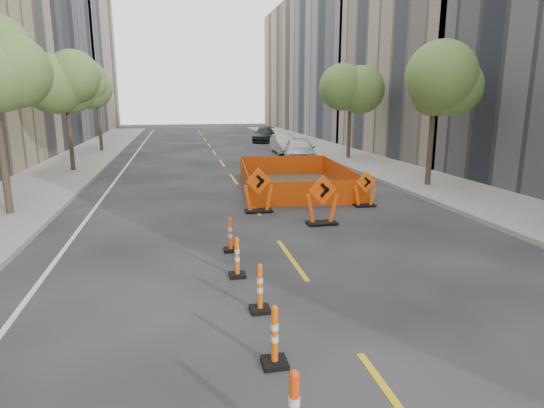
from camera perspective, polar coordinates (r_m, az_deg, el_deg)
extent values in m
plane|color=black|center=(8.09, 9.59, -16.28)|extent=(140.00, 140.00, 0.00)
cube|color=gray|center=(19.97, -29.86, 0.11)|extent=(4.00, 90.00, 0.15)
cube|color=gray|center=(22.25, 20.22, 2.20)|extent=(4.00, 90.00, 0.15)
cube|color=#4C4C51|center=(48.04, -30.10, 14.96)|extent=(12.00, 16.00, 14.00)
cube|color=gray|center=(64.07, -25.74, 17.19)|extent=(12.00, 20.00, 20.00)
cube|color=gray|center=(36.29, 22.23, 16.91)|extent=(12.00, 16.00, 14.00)
cube|color=gray|center=(51.08, 11.78, 19.55)|extent=(12.00, 18.00, 20.00)
cube|color=tan|center=(68.17, 5.36, 16.35)|extent=(12.00, 14.00, 16.00)
cylinder|color=#382B1E|center=(17.67, -30.51, 3.52)|extent=(0.24, 0.24, 3.15)
cylinder|color=#382B1E|center=(27.26, -23.92, 6.92)|extent=(0.24, 0.24, 3.15)
sphere|color=#547A34|center=(27.16, -24.51, 13.16)|extent=(2.80, 2.80, 2.80)
cylinder|color=#382B1E|center=(37.07, -20.75, 8.51)|extent=(0.24, 0.24, 3.15)
sphere|color=#547A34|center=(37.00, -21.13, 13.10)|extent=(2.80, 2.80, 2.80)
cylinder|color=#382B1E|center=(21.73, 19.18, 6.04)|extent=(0.24, 0.24, 3.15)
sphere|color=#547A34|center=(21.61, 19.78, 13.89)|extent=(2.80, 2.80, 2.80)
cylinder|color=#382B1E|center=(30.71, 9.62, 8.40)|extent=(0.24, 0.24, 3.15)
sphere|color=#547A34|center=(30.62, 9.84, 13.96)|extent=(2.80, 2.80, 2.80)
imported|color=silver|center=(29.27, 3.46, 6.82)|extent=(2.73, 4.96, 1.60)
imported|color=#B0B1B6|center=(34.19, 1.53, 7.54)|extent=(1.53, 4.21, 1.38)
imported|color=black|center=(43.55, -0.99, 8.67)|extent=(3.14, 4.91, 1.32)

